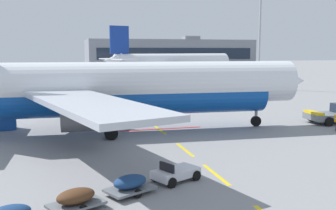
# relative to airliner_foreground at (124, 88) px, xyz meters

# --- Properties ---
(ground) EXTENTS (400.00, 400.00, 0.00)m
(ground) POSITION_rel_airliner_foreground_xyz_m (25.22, 18.39, -3.95)
(ground) COLOR gray
(apron_paint_markings) EXTENTS (8.00, 93.97, 0.01)m
(apron_paint_markings) POSITION_rel_airliner_foreground_xyz_m (3.22, 15.65, -3.95)
(apron_paint_markings) COLOR yellow
(apron_paint_markings) RESTS_ON ground
(airliner_foreground) EXTENTS (34.79, 34.58, 12.20)m
(airliner_foreground) POSITION_rel_airliner_foreground_xyz_m (0.00, 0.00, 0.00)
(airliner_foreground) COLOR white
(airliner_foreground) RESTS_ON ground
(airliner_mid_left) EXTENTS (35.63, 34.62, 12.68)m
(airliner_mid_left) POSITION_rel_airliner_foreground_xyz_m (20.95, 58.84, 0.16)
(airliner_mid_left) COLOR white
(airliner_mid_left) RESTS_ON ground
(baggage_train) EXTENTS (11.06, 6.42, 1.14)m
(baggage_train) POSITION_rel_airliner_foreground_xyz_m (-3.47, -15.89, -3.42)
(baggage_train) COLOR silver
(baggage_train) RESTS_ON ground
(uld_cargo_container) EXTENTS (1.93, 1.90, 1.60)m
(uld_cargo_container) POSITION_rel_airliner_foreground_xyz_m (-10.35, 3.96, -3.15)
(uld_cargo_container) COLOR #194C9E
(uld_cargo_container) RESTS_ON ground
(apron_light_mast_far) EXTENTS (1.80, 1.80, 22.61)m
(apron_light_mast_far) POSITION_rel_airliner_foreground_xyz_m (30.45, 32.73, 10.28)
(apron_light_mast_far) COLOR slate
(apron_light_mast_far) RESTS_ON ground
(terminal_satellite) EXTENTS (60.78, 25.17, 12.70)m
(terminal_satellite) POSITION_rel_airliner_foreground_xyz_m (34.10, 111.12, 1.62)
(terminal_satellite) COLOR gray
(terminal_satellite) RESTS_ON ground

